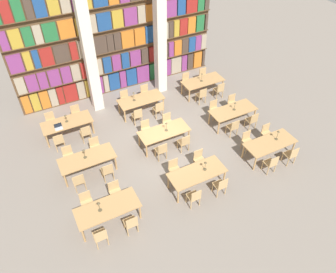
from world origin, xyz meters
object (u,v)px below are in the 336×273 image
Objects in this scene: desk_lamp_2 at (278,133)px; chair_27 at (76,114)px; chair_6 at (221,185)px; desk_lamp_6 at (66,117)px; reading_table_0 at (108,209)px; reading_table_3 at (87,159)px; pillar_left at (89,52)px; chair_5 at (174,169)px; reading_table_6 at (67,123)px; desk_lamp_8 at (202,76)px; reading_table_2 at (270,144)px; chair_20 at (233,127)px; chair_7 at (199,159)px; chair_13 at (68,155)px; chair_23 at (233,103)px; laptop at (59,128)px; chair_4 at (194,197)px; chair_34 at (219,90)px; chair_3 at (115,191)px; chair_2 at (131,223)px; chair_16 at (161,150)px; chair_17 at (146,129)px; chair_14 at (107,171)px; reading_table_8 at (203,82)px; chair_28 at (137,115)px; reading_table_5 at (233,111)px; chair_29 at (125,98)px; chair_33 at (187,80)px; chair_12 at (79,181)px; chair_21 at (214,109)px; desk_lamp_5 at (235,105)px; chair_26 at (86,133)px; reading_table_1 at (197,174)px; chair_9 at (247,140)px; chair_10 at (291,155)px; chair_11 at (267,133)px; chair_25 at (51,121)px; chair_35 at (204,76)px; desk_lamp_3 at (84,152)px; chair_1 at (87,202)px; reading_table_7 at (141,100)px; pillar_center at (160,36)px; chair_32 at (202,95)px; chair_31 at (145,93)px; chair_19 at (168,122)px.

desk_lamp_2 is 0.52× the size of chair_27.
desk_lamp_6 reaches higher than chair_6.
reading_table_0 and reading_table_3 have the same top height.
chair_5 is at bearing -78.22° from pillar_left.
desk_lamp_8 reaches higher than reading_table_6.
chair_20 is at bearing 107.85° from reading_table_2.
chair_7 is 1.00× the size of chair_13.
chair_7 and chair_23 have the same top height.
chair_4 is at bearing -58.60° from laptop.
chair_3 is at bearing -151.91° from chair_34.
chair_2 is 2.80× the size of laptop.
chair_2 is 1.00× the size of chair_20.
chair_16 and chair_17 have the same top height.
chair_14 reaches higher than reading_table_8.
chair_6 is 5.32m from chair_28.
chair_29 is (-3.93, 3.45, -0.19)m from reading_table_5.
chair_17 is 4.38m from chair_33.
chair_34 is at bearing 18.35° from chair_12.
chair_34 is (7.99, -0.35, -0.31)m from laptop.
laptop is (-0.55, 2.26, 0.12)m from reading_table_3.
desk_lamp_5 is at bearing 125.42° from chair_21.
chair_26 is (0.44, 1.78, -0.19)m from reading_table_3.
reading_table_1 is 3.06m from chair_9.
chair_28 is at bearing 130.95° from chair_10.
chair_11 is 1.00× the size of chair_21.
chair_11 is (4.54, 1.53, 0.00)m from chair_4.
chair_9 is (5.92, 1.51, 0.00)m from chair_2.
chair_7 is 1.00× the size of chair_25.
chair_25 is (-0.72, 3.28, -0.19)m from reading_table_3.
pillar_left is 6.69× the size of chair_35.
desk_lamp_5 is at bearing -1.13° from desk_lamp_3.
reading_table_7 is at bearing -132.19° from chair_1.
chair_10 is at bearing 140.94° from chair_25.
pillar_left and pillar_center have the same top height.
chair_21 and chair_33 have the same top height.
chair_28 is at bearing -12.72° from desk_lamp_6.
reading_table_8 is 2.41× the size of chair_34.
chair_6 is 3.74m from chair_11.
chair_2 is 2.32× the size of desk_lamp_6.
chair_17 is at bearing 14.54° from desk_lamp_3.
chair_6 is 1.00× the size of chair_10.
chair_5 is 1.00× the size of chair_32.
reading_table_5 is at bearing -20.48° from reading_table_6.
reading_table_6 is at bearing -46.59° from chair_7.
chair_4 is at bearing 110.13° from chair_27.
chair_31 is 1.00× the size of chair_35.
chair_11 is 1.00× the size of chair_26.
desk_lamp_2 is (0.34, 0.04, 0.39)m from reading_table_2.
chair_21 is (2.41, -0.13, 0.00)m from chair_19.
chair_13 is at bearing 157.33° from chair_16.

